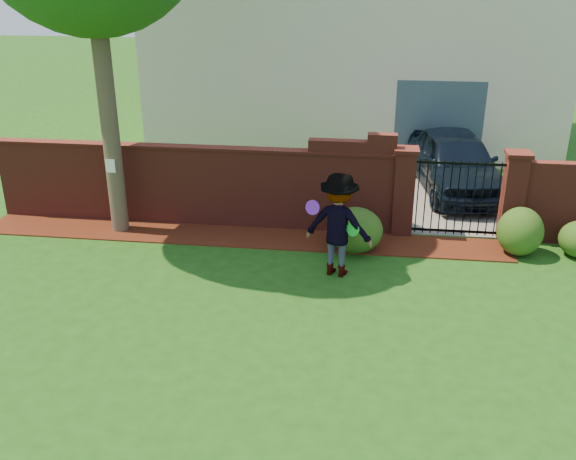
# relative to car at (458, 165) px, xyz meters

# --- Properties ---
(ground) EXTENTS (80.00, 80.00, 0.01)m
(ground) POSITION_rel_car_xyz_m (-3.83, -6.73, -0.76)
(ground) COLOR #1B4912
(ground) RESTS_ON ground
(mulch_bed) EXTENTS (11.10, 1.08, 0.03)m
(mulch_bed) POSITION_rel_car_xyz_m (-4.78, -3.39, -0.74)
(mulch_bed) COLOR #3D160B
(mulch_bed) RESTS_ON ground
(brick_wall) EXTENTS (8.70, 0.31, 2.16)m
(brick_wall) POSITION_rel_car_xyz_m (-5.84, -2.73, 0.17)
(brick_wall) COLOR maroon
(brick_wall) RESTS_ON ground
(pillar_left) EXTENTS (0.50, 0.50, 1.88)m
(pillar_left) POSITION_rel_car_xyz_m (-1.43, -2.73, 0.20)
(pillar_left) COLOR maroon
(pillar_left) RESTS_ON ground
(pillar_right) EXTENTS (0.50, 0.50, 1.88)m
(pillar_right) POSITION_rel_car_xyz_m (0.77, -2.73, 0.20)
(pillar_right) COLOR maroon
(pillar_right) RESTS_ON ground
(iron_gate) EXTENTS (1.78, 0.03, 1.60)m
(iron_gate) POSITION_rel_car_xyz_m (-0.33, -2.73, 0.10)
(iron_gate) COLOR black
(iron_gate) RESTS_ON ground
(driveway) EXTENTS (3.20, 8.00, 0.01)m
(driveway) POSITION_rel_car_xyz_m (-0.33, 1.27, -0.75)
(driveway) COLOR slate
(driveway) RESTS_ON ground
(house) EXTENTS (12.40, 6.40, 6.30)m
(house) POSITION_rel_car_xyz_m (-2.82, 5.27, 2.41)
(house) COLOR beige
(house) RESTS_ON ground
(car) EXTENTS (2.44, 4.65, 1.51)m
(car) POSITION_rel_car_xyz_m (0.00, 0.00, 0.00)
(car) COLOR black
(car) RESTS_ON ground
(paper_notice) EXTENTS (0.20, 0.01, 0.28)m
(paper_notice) POSITION_rel_car_xyz_m (-7.43, -3.52, 0.74)
(paper_notice) COLOR white
(paper_notice) RESTS_ON tree
(shrub_left) EXTENTS (1.09, 1.09, 0.89)m
(shrub_left) POSITION_rel_car_xyz_m (-2.38, -3.73, -0.31)
(shrub_left) COLOR #1E4915
(shrub_left) RESTS_ON ground
(shrub_middle) EXTENTS (0.89, 0.89, 0.98)m
(shrub_middle) POSITION_rel_car_xyz_m (0.83, -3.48, -0.27)
(shrub_middle) COLOR #1E4915
(shrub_middle) RESTS_ON ground
(man) EXTENTS (1.40, 1.01, 1.94)m
(man) POSITION_rel_car_xyz_m (-2.68, -4.82, 0.21)
(man) COLOR gray
(man) RESTS_ON ground
(frisbee_purple) EXTENTS (0.28, 0.16, 0.27)m
(frisbee_purple) POSITION_rel_car_xyz_m (-3.13, -4.88, 0.56)
(frisbee_purple) COLOR purple
(frisbee_purple) RESTS_ON man
(frisbee_green) EXTENTS (0.25, 0.17, 0.25)m
(frisbee_green) POSITION_rel_car_xyz_m (-2.40, -4.98, 0.22)
(frisbee_green) COLOR green
(frisbee_green) RESTS_ON man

